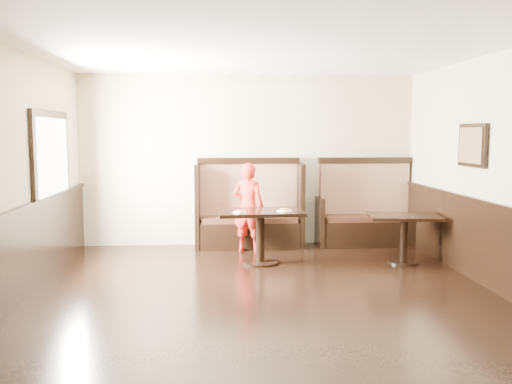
{
  "coord_description": "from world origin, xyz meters",
  "views": [
    {
      "loc": [
        -0.55,
        -5.45,
        1.86
      ],
      "look_at": [
        0.04,
        2.35,
        1.0
      ],
      "focal_mm": 38.0,
      "sensor_mm": 36.0,
      "label": 1
    }
  ],
  "objects": [
    {
      "name": "child",
      "position": [
        -0.03,
        2.87,
        0.7
      ],
      "size": [
        0.6,
        0.52,
        1.4
      ],
      "primitive_type": "imported",
      "rotation": [
        0.0,
        0.0,
        2.71
      ],
      "color": "red",
      "rests_on": "ground"
    },
    {
      "name": "table_main",
      "position": [
        0.09,
        2.11,
        0.58
      ],
      "size": [
        1.23,
        0.81,
        0.76
      ],
      "rotation": [
        0.0,
        0.0,
        0.05
      ],
      "color": "black",
      "rests_on": "ground"
    },
    {
      "name": "pizza_plate_left",
      "position": [
        -0.21,
        1.92,
        0.78
      ],
      "size": [
        0.19,
        0.19,
        0.04
      ],
      "color": "white",
      "rests_on": "table_main"
    },
    {
      "name": "pizza_plate_right",
      "position": [
        0.42,
        2.0,
        0.78
      ],
      "size": [
        0.21,
        0.21,
        0.04
      ],
      "color": "white",
      "rests_on": "table_main"
    },
    {
      "name": "booth_main",
      "position": [
        0.0,
        3.3,
        0.53
      ],
      "size": [
        1.75,
        0.72,
        1.45
      ],
      "color": "black",
      "rests_on": "ground"
    },
    {
      "name": "table_neighbor",
      "position": [
        2.14,
        2.0,
        0.52
      ],
      "size": [
        1.06,
        0.76,
        0.69
      ],
      "rotation": [
        0.0,
        0.0,
        -0.12
      ],
      "color": "black",
      "rests_on": "ground"
    },
    {
      "name": "ground",
      "position": [
        0.0,
        0.0,
        0.0
      ],
      "size": [
        7.0,
        7.0,
        0.0
      ],
      "primitive_type": "plane",
      "color": "black",
      "rests_on": "ground"
    },
    {
      "name": "booth_neighbor",
      "position": [
        1.95,
        3.29,
        0.48
      ],
      "size": [
        1.65,
        0.72,
        1.45
      ],
      "color": "black",
      "rests_on": "ground"
    },
    {
      "name": "room_shell",
      "position": [
        -0.3,
        0.28,
        0.67
      ],
      "size": [
        7.0,
        7.0,
        7.0
      ],
      "color": "#BEB18A",
      "rests_on": "ground"
    }
  ]
}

